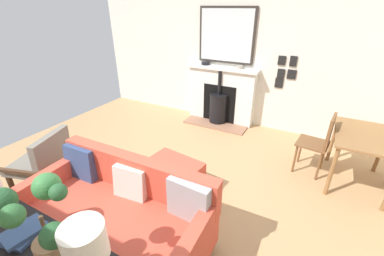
{
  "coord_description": "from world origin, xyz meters",
  "views": [
    {
      "loc": [
        2.01,
        1.48,
        2.21
      ],
      "look_at": [
        -0.75,
        0.02,
        0.65
      ],
      "focal_mm": 23.03,
      "sensor_mm": 36.0,
      "label": 1
    }
  ],
  "objects_px": {
    "table_lamp_far_end": "(85,244)",
    "potted_plant": "(37,218)",
    "ottoman": "(171,176)",
    "book_stack": "(24,233)",
    "armchair_accent": "(44,158)",
    "console_table": "(42,254)",
    "mantel_bowl_near": "(205,63)",
    "fireplace": "(221,98)",
    "dining_chair_near_fireplace": "(320,140)",
    "sofa": "(120,213)",
    "dining_table": "(364,142)",
    "mantel_bowl_far": "(240,67)"
  },
  "relations": [
    {
      "from": "ottoman",
      "to": "potted_plant",
      "type": "distance_m",
      "value": 1.81
    },
    {
      "from": "armchair_accent",
      "to": "table_lamp_far_end",
      "type": "bearing_deg",
      "value": 65.13
    },
    {
      "from": "ottoman",
      "to": "sofa",
      "type": "bearing_deg",
      "value": -2.76
    },
    {
      "from": "mantel_bowl_near",
      "to": "console_table",
      "type": "distance_m",
      "value": 4.09
    },
    {
      "from": "fireplace",
      "to": "mantel_bowl_far",
      "type": "bearing_deg",
      "value": 94.94
    },
    {
      "from": "fireplace",
      "to": "console_table",
      "type": "relative_size",
      "value": 0.97
    },
    {
      "from": "armchair_accent",
      "to": "table_lamp_far_end",
      "type": "distance_m",
      "value": 2.25
    },
    {
      "from": "book_stack",
      "to": "dining_table",
      "type": "distance_m",
      "value": 3.73
    },
    {
      "from": "table_lamp_far_end",
      "to": "potted_plant",
      "type": "relative_size",
      "value": 0.82
    },
    {
      "from": "mantel_bowl_near",
      "to": "potted_plant",
      "type": "bearing_deg",
      "value": 10.92
    },
    {
      "from": "fireplace",
      "to": "console_table",
      "type": "height_order",
      "value": "fireplace"
    },
    {
      "from": "ottoman",
      "to": "book_stack",
      "type": "distance_m",
      "value": 1.68
    },
    {
      "from": "mantel_bowl_near",
      "to": "armchair_accent",
      "type": "relative_size",
      "value": 0.19
    },
    {
      "from": "book_stack",
      "to": "table_lamp_far_end",
      "type": "bearing_deg",
      "value": 89.31
    },
    {
      "from": "console_table",
      "to": "dining_table",
      "type": "bearing_deg",
      "value": 143.74
    },
    {
      "from": "ottoman",
      "to": "armchair_accent",
      "type": "relative_size",
      "value": 0.93
    },
    {
      "from": "potted_plant",
      "to": "dining_table",
      "type": "xyz_separation_m",
      "value": [
        -2.95,
        1.99,
        -0.44
      ]
    },
    {
      "from": "mantel_bowl_far",
      "to": "fireplace",
      "type": "bearing_deg",
      "value": -85.06
    },
    {
      "from": "fireplace",
      "to": "table_lamp_far_end",
      "type": "height_order",
      "value": "table_lamp_far_end"
    },
    {
      "from": "book_stack",
      "to": "dining_chair_near_fireplace",
      "type": "height_order",
      "value": "dining_chair_near_fireplace"
    },
    {
      "from": "mantel_bowl_far",
      "to": "potted_plant",
      "type": "xyz_separation_m",
      "value": [
        4.02,
        0.06,
        -0.1
      ]
    },
    {
      "from": "sofa",
      "to": "book_stack",
      "type": "bearing_deg",
      "value": -12.68
    },
    {
      "from": "table_lamp_far_end",
      "to": "dining_table",
      "type": "distance_m",
      "value": 3.37
    },
    {
      "from": "sofa",
      "to": "console_table",
      "type": "distance_m",
      "value": 0.78
    },
    {
      "from": "ottoman",
      "to": "armchair_accent",
      "type": "xyz_separation_m",
      "value": [
        0.69,
        -1.46,
        0.22
      ]
    },
    {
      "from": "console_table",
      "to": "armchair_accent",
      "type": "bearing_deg",
      "value": -122.79
    },
    {
      "from": "armchair_accent",
      "to": "dining_table",
      "type": "relative_size",
      "value": 0.83
    },
    {
      "from": "table_lamp_far_end",
      "to": "book_stack",
      "type": "bearing_deg",
      "value": -90.69
    },
    {
      "from": "mantel_bowl_far",
      "to": "armchair_accent",
      "type": "bearing_deg",
      "value": -26.04
    },
    {
      "from": "console_table",
      "to": "book_stack",
      "type": "bearing_deg",
      "value": -93.01
    },
    {
      "from": "mantel_bowl_far",
      "to": "dining_chair_near_fireplace",
      "type": "height_order",
      "value": "mantel_bowl_far"
    },
    {
      "from": "console_table",
      "to": "ottoman",
      "type": "bearing_deg",
      "value": 178.52
    },
    {
      "from": "potted_plant",
      "to": "book_stack",
      "type": "distance_m",
      "value": 0.45
    },
    {
      "from": "fireplace",
      "to": "sofa",
      "type": "bearing_deg",
      "value": 4.26
    },
    {
      "from": "sofa",
      "to": "book_stack",
      "type": "height_order",
      "value": "sofa"
    },
    {
      "from": "book_stack",
      "to": "dining_table",
      "type": "relative_size",
      "value": 0.3
    },
    {
      "from": "table_lamp_far_end",
      "to": "dining_table",
      "type": "xyz_separation_m",
      "value": [
        -2.93,
        1.6,
        -0.44
      ]
    },
    {
      "from": "mantel_bowl_far",
      "to": "dining_table",
      "type": "relative_size",
      "value": 0.13
    },
    {
      "from": "fireplace",
      "to": "book_stack",
      "type": "relative_size",
      "value": 4.85
    },
    {
      "from": "mantel_bowl_near",
      "to": "dining_chair_near_fireplace",
      "type": "distance_m",
      "value": 2.6
    },
    {
      "from": "potted_plant",
      "to": "dining_chair_near_fireplace",
      "type": "relative_size",
      "value": 0.62
    },
    {
      "from": "mantel_bowl_near",
      "to": "dining_table",
      "type": "height_order",
      "value": "mantel_bowl_near"
    },
    {
      "from": "potted_plant",
      "to": "mantel_bowl_near",
      "type": "bearing_deg",
      "value": -169.08
    },
    {
      "from": "potted_plant",
      "to": "book_stack",
      "type": "bearing_deg",
      "value": -93.84
    },
    {
      "from": "armchair_accent",
      "to": "dining_chair_near_fireplace",
      "type": "relative_size",
      "value": 0.89
    },
    {
      "from": "book_stack",
      "to": "mantel_bowl_near",
      "type": "bearing_deg",
      "value": -173.52
    },
    {
      "from": "ottoman",
      "to": "table_lamp_far_end",
      "type": "xyz_separation_m",
      "value": [
        1.6,
        0.51,
        0.82
      ]
    },
    {
      "from": "fireplace",
      "to": "armchair_accent",
      "type": "distance_m",
      "value": 3.28
    },
    {
      "from": "armchair_accent",
      "to": "console_table",
      "type": "xyz_separation_m",
      "value": [
        0.91,
        1.41,
        0.17
      ]
    },
    {
      "from": "sofa",
      "to": "console_table",
      "type": "bearing_deg",
      "value": 0.03
    }
  ]
}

